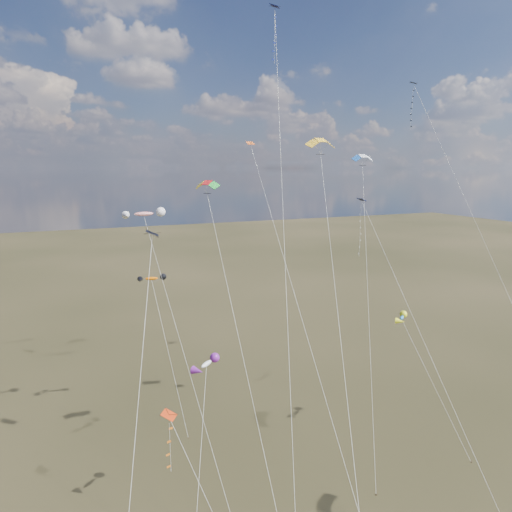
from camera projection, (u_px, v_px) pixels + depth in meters
name	position (u px, v px, depth m)	size (l,w,h in m)	color
diamond_black_high	(421.00, 124.00, 58.50)	(3.22, 29.71, 38.75)	black
diamond_navy_tall	(276.00, 68.00, 40.30)	(9.44, 23.48, 42.24)	#070846
diamond_black_mid	(141.00, 371.00, 25.27)	(6.06, 13.54, 23.88)	black
diamond_red_low	(175.00, 451.00, 28.99)	(4.93, 9.43, 12.51)	#B92D0B
diamond_navy_right	(365.00, 238.00, 49.90)	(0.93, 21.33, 24.41)	#081050
diamond_orange_center	(285.00, 262.00, 40.20)	(0.85, 24.30, 30.30)	orange
parafoil_yellow	(321.00, 142.00, 40.97)	(11.54, 24.94, 30.79)	yellow
parafoil_blue_white	(363.00, 158.00, 49.23)	(8.65, 14.95, 29.51)	blue
parafoil_tricolor	(207.00, 185.00, 41.09)	(2.35, 18.13, 26.91)	gold
novelty_orange_black	(152.00, 279.00, 52.06)	(3.06, 9.76, 15.72)	#E35F00
novelty_white_purple	(206.00, 365.00, 36.19)	(5.70, 10.97, 12.77)	white
novelty_redwhite_stripe	(144.00, 215.00, 48.72)	(4.82, 19.74, 23.42)	red
novelty_blue_yellow	(402.00, 318.00, 47.98)	(3.27, 9.49, 12.62)	blue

